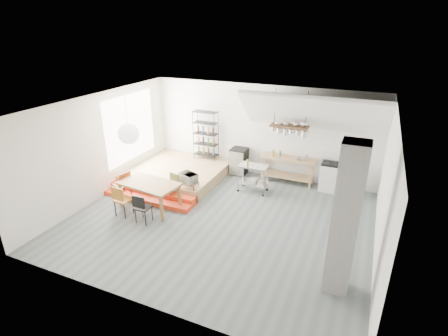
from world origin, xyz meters
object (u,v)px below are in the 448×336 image
at_px(stove, 330,176).
at_px(mini_fridge, 239,161).
at_px(rolling_cart, 253,175).
at_px(dining_table, 149,186).

height_order(stove, mini_fridge, stove).
height_order(rolling_cart, mini_fridge, mini_fridge).
bearing_deg(stove, dining_table, -144.24).
height_order(dining_table, mini_fridge, mini_fridge).
height_order(dining_table, rolling_cart, rolling_cart).
height_order(stove, dining_table, stove).
relative_size(stove, mini_fridge, 1.23).
relative_size(stove, dining_table, 0.65).
distance_m(stove, mini_fridge, 3.19).
xyz_separation_m(rolling_cart, mini_fridge, (-0.94, 1.17, -0.11)).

